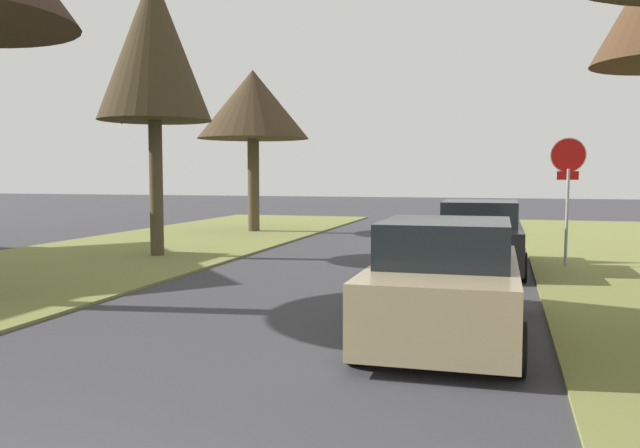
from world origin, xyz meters
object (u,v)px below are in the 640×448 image
Objects in this scene: stop_sign_far at (568,173)px; parked_sedan_tan at (446,283)px; street_tree_left_mid_b at (154,47)px; parked_sedan_black at (480,238)px; street_tree_left_far at (253,106)px.

stop_sign_far is 7.81m from parked_sedan_tan.
parked_sedan_black is at bearing -0.46° from street_tree_left_mid_b.
stop_sign_far is 0.67× the size of parked_sedan_black.
street_tree_left_mid_b is 11.40m from parked_sedan_tan.
stop_sign_far reaches higher than parked_sedan_black.
parked_sedan_tan is (-2.13, -7.38, -1.47)m from stop_sign_far.
street_tree_left_mid_b reaches higher than street_tree_left_far.
parked_sedan_tan is (8.34, -14.20, -3.99)m from street_tree_left_far.
street_tree_left_mid_b is at bearing -87.87° from street_tree_left_far.
parked_sedan_tan is at bearing -106.08° from stop_sign_far.
stop_sign_far is 0.67× the size of parked_sedan_tan.
stop_sign_far is 0.40× the size of street_tree_left_mid_b.
street_tree_left_far is at bearing 137.93° from parked_sedan_black.
street_tree_left_far is 16.95m from parked_sedan_tan.
parked_sedan_tan and parked_sedan_black have the same top height.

